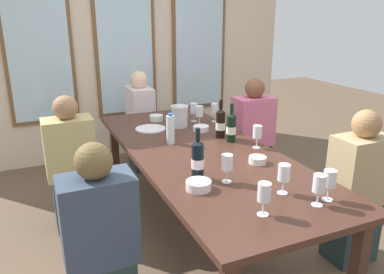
{
  "coord_description": "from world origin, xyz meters",
  "views": [
    {
      "loc": [
        -1.13,
        -2.38,
        1.71
      ],
      "look_at": [
        0.0,
        0.18,
        0.79
      ],
      "focal_mm": 35.59,
      "sensor_mm": 36.0,
      "label": 1
    }
  ],
  "objects_px": {
    "seated_person_0": "(72,167)",
    "water_bottle": "(170,129)",
    "wine_bottle_2": "(221,123)",
    "wine_glass_5": "(264,194)",
    "white_plate_0": "(151,129)",
    "seated_person_2": "(101,247)",
    "metal_pitcher": "(180,116)",
    "wine_bottle_1": "(231,127)",
    "wine_glass_4": "(194,109)",
    "seated_person_1": "(252,137)",
    "dining_table": "(202,158)",
    "tasting_bowl_2": "(156,118)",
    "wine_glass_0": "(284,173)",
    "wine_glass_6": "(330,179)",
    "tasting_bowl_1": "(199,185)",
    "wine_glass_7": "(199,112)",
    "wine_glass_3": "(319,185)",
    "tasting_bowl_3": "(201,128)",
    "tasting_bowl_0": "(258,160)",
    "seated_person_3": "(356,192)",
    "seated_person_4": "(141,123)",
    "wine_glass_1": "(215,109)",
    "wine_bottle_0": "(198,160)",
    "wine_glass_2": "(257,133)",
    "wine_glass_8": "(227,163)"
  },
  "relations": [
    {
      "from": "seated_person_0",
      "to": "water_bottle",
      "type": "bearing_deg",
      "value": -26.36
    },
    {
      "from": "wine_bottle_2",
      "to": "wine_glass_5",
      "type": "distance_m",
      "value": 1.26
    },
    {
      "from": "white_plate_0",
      "to": "seated_person_2",
      "type": "height_order",
      "value": "seated_person_2"
    },
    {
      "from": "metal_pitcher",
      "to": "water_bottle",
      "type": "bearing_deg",
      "value": -120.83
    },
    {
      "from": "wine_bottle_1",
      "to": "wine_glass_4",
      "type": "bearing_deg",
      "value": 92.88
    },
    {
      "from": "wine_glass_4",
      "to": "seated_person_1",
      "type": "relative_size",
      "value": 0.16
    },
    {
      "from": "seated_person_0",
      "to": "dining_table",
      "type": "bearing_deg",
      "value": -34.32
    },
    {
      "from": "water_bottle",
      "to": "tasting_bowl_2",
      "type": "bearing_deg",
      "value": 80.62
    },
    {
      "from": "water_bottle",
      "to": "wine_bottle_2",
      "type": "bearing_deg",
      "value": -2.69
    },
    {
      "from": "wine_glass_0",
      "to": "wine_glass_6",
      "type": "bearing_deg",
      "value": -43.66
    },
    {
      "from": "tasting_bowl_1",
      "to": "wine_glass_7",
      "type": "relative_size",
      "value": 0.85
    },
    {
      "from": "dining_table",
      "to": "tasting_bowl_2",
      "type": "relative_size",
      "value": 19.79
    },
    {
      "from": "white_plate_0",
      "to": "water_bottle",
      "type": "height_order",
      "value": "water_bottle"
    },
    {
      "from": "tasting_bowl_1",
      "to": "wine_glass_4",
      "type": "relative_size",
      "value": 0.85
    },
    {
      "from": "tasting_bowl_2",
      "to": "wine_glass_3",
      "type": "bearing_deg",
      "value": -82.87
    },
    {
      "from": "tasting_bowl_3",
      "to": "wine_glass_0",
      "type": "distance_m",
      "value": 1.26
    },
    {
      "from": "white_plate_0",
      "to": "tasting_bowl_0",
      "type": "bearing_deg",
      "value": -68.08
    },
    {
      "from": "wine_glass_4",
      "to": "seated_person_3",
      "type": "bearing_deg",
      "value": -66.5
    },
    {
      "from": "tasting_bowl_1",
      "to": "wine_glass_3",
      "type": "xyz_separation_m",
      "value": [
        0.49,
        -0.42,
        0.09
      ]
    },
    {
      "from": "tasting_bowl_0",
      "to": "tasting_bowl_3",
      "type": "distance_m",
      "value": 0.82
    },
    {
      "from": "tasting_bowl_0",
      "to": "seated_person_2",
      "type": "relative_size",
      "value": 0.11
    },
    {
      "from": "seated_person_4",
      "to": "wine_glass_1",
      "type": "bearing_deg",
      "value": -64.89
    },
    {
      "from": "wine_glass_6",
      "to": "seated_person_1",
      "type": "relative_size",
      "value": 0.16
    },
    {
      "from": "wine_bottle_1",
      "to": "water_bottle",
      "type": "relative_size",
      "value": 1.27
    },
    {
      "from": "wine_glass_6",
      "to": "seated_person_3",
      "type": "bearing_deg",
      "value": 28.56
    },
    {
      "from": "tasting_bowl_2",
      "to": "wine_glass_1",
      "type": "distance_m",
      "value": 0.55
    },
    {
      "from": "tasting_bowl_1",
      "to": "wine_glass_7",
      "type": "xyz_separation_m",
      "value": [
        0.56,
        1.2,
        0.09
      ]
    },
    {
      "from": "seated_person_4",
      "to": "tasting_bowl_3",
      "type": "bearing_deg",
      "value": -80.15
    },
    {
      "from": "white_plate_0",
      "to": "wine_bottle_0",
      "type": "xyz_separation_m",
      "value": [
        -0.06,
        -1.1,
        0.12
      ]
    },
    {
      "from": "metal_pitcher",
      "to": "wine_glass_0",
      "type": "height_order",
      "value": "metal_pitcher"
    },
    {
      "from": "tasting_bowl_0",
      "to": "tasting_bowl_3",
      "type": "xyz_separation_m",
      "value": [
        -0.04,
        0.82,
        -0.0
      ]
    },
    {
      "from": "wine_bottle_0",
      "to": "tasting_bowl_1",
      "type": "bearing_deg",
      "value": -112.74
    },
    {
      "from": "metal_pitcher",
      "to": "wine_glass_6",
      "type": "xyz_separation_m",
      "value": [
        0.21,
        -1.61,
        0.03
      ]
    },
    {
      "from": "wine_glass_5",
      "to": "seated_person_4",
      "type": "bearing_deg",
      "value": 87.3
    },
    {
      "from": "wine_glass_3",
      "to": "wine_glass_6",
      "type": "xyz_separation_m",
      "value": [
        0.09,
        0.02,
        0.0
      ]
    },
    {
      "from": "wine_bottle_0",
      "to": "wine_glass_2",
      "type": "relative_size",
      "value": 1.85
    },
    {
      "from": "metal_pitcher",
      "to": "wine_glass_1",
      "type": "xyz_separation_m",
      "value": [
        0.36,
        0.02,
        0.03
      ]
    },
    {
      "from": "seated_person_2",
      "to": "tasting_bowl_3",
      "type": "bearing_deg",
      "value": 44.17
    },
    {
      "from": "wine_glass_5",
      "to": "wine_glass_6",
      "type": "xyz_separation_m",
      "value": [
        0.41,
        -0.01,
        0.0
      ]
    },
    {
      "from": "wine_glass_4",
      "to": "seated_person_0",
      "type": "xyz_separation_m",
      "value": [
        -1.14,
        -0.14,
        -0.34
      ]
    },
    {
      "from": "water_bottle",
      "to": "seated_person_1",
      "type": "xyz_separation_m",
      "value": [
        1.03,
        0.42,
        -0.33
      ]
    },
    {
      "from": "wine_bottle_1",
      "to": "wine_glass_0",
      "type": "xyz_separation_m",
      "value": [
        -0.18,
        -0.91,
        0.01
      ]
    },
    {
      "from": "seated_person_4",
      "to": "seated_person_1",
      "type": "bearing_deg",
      "value": -46.79
    },
    {
      "from": "wine_glass_4",
      "to": "wine_glass_0",
      "type": "bearing_deg",
      "value": -95.52
    },
    {
      "from": "seated_person_3",
      "to": "wine_glass_1",
      "type": "bearing_deg",
      "value": 108.19
    },
    {
      "from": "seated_person_0",
      "to": "wine_glass_5",
      "type": "bearing_deg",
      "value": -64.43
    },
    {
      "from": "wine_bottle_0",
      "to": "wine_glass_7",
      "type": "xyz_separation_m",
      "value": [
        0.5,
        1.06,
        -0.01
      ]
    },
    {
      "from": "wine_glass_5",
      "to": "seated_person_2",
      "type": "bearing_deg",
      "value": 153.69
    },
    {
      "from": "wine_glass_0",
      "to": "wine_glass_8",
      "type": "bearing_deg",
      "value": 129.57
    },
    {
      "from": "metal_pitcher",
      "to": "wine_glass_6",
      "type": "height_order",
      "value": "metal_pitcher"
    }
  ]
}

